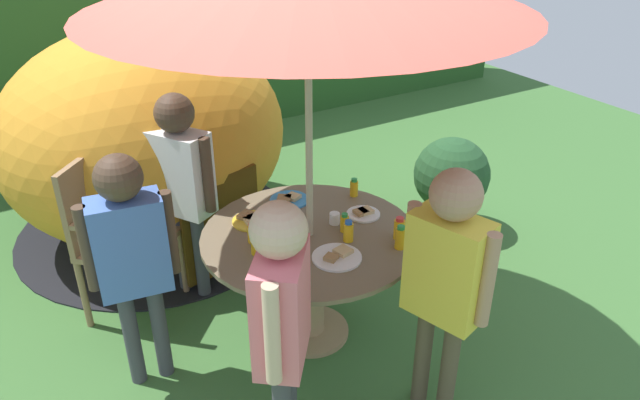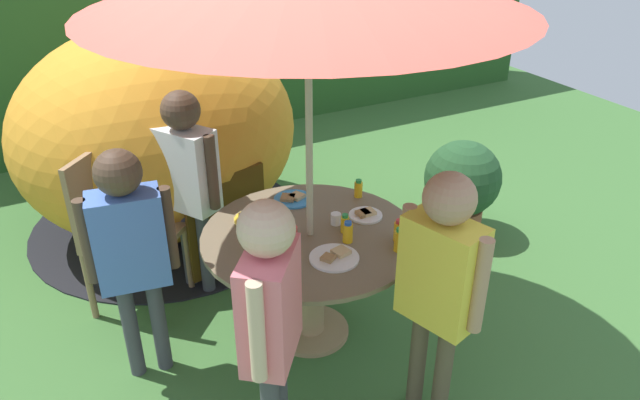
% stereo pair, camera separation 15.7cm
% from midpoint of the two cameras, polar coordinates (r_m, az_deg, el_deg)
% --- Properties ---
extents(ground_plane, '(10.00, 10.00, 0.02)m').
position_cam_midpoint_polar(ground_plane, '(3.64, -2.14, -12.55)').
color(ground_plane, '#3D6B33').
extents(hedge_backdrop, '(9.00, 0.70, 1.85)m').
position_cam_midpoint_polar(hedge_backdrop, '(6.28, -18.68, 13.69)').
color(hedge_backdrop, '#285623').
rests_on(hedge_backdrop, ground_plane).
extents(garden_table, '(1.17, 1.17, 0.68)m').
position_cam_midpoint_polar(garden_table, '(3.32, -2.30, -5.87)').
color(garden_table, tan).
rests_on(garden_table, ground_plane).
extents(wooden_chair, '(0.66, 0.66, 1.00)m').
position_cam_midpoint_polar(wooden_chair, '(3.72, -20.22, -2.61)').
color(wooden_chair, '#93704C').
rests_on(wooden_chair, ground_plane).
extents(dome_tent, '(2.42, 2.42, 1.51)m').
position_cam_midpoint_polar(dome_tent, '(4.46, -17.19, 5.79)').
color(dome_tent, orange).
rests_on(dome_tent, ground_plane).
extents(potted_plant, '(0.55, 0.55, 0.72)m').
position_cam_midpoint_polar(potted_plant, '(4.49, 11.33, 1.84)').
color(potted_plant, brown).
rests_on(potted_plant, ground_plane).
extents(child_in_white_shirt, '(0.34, 0.40, 1.33)m').
position_cam_midpoint_polar(child_in_white_shirt, '(3.61, -14.21, 2.50)').
color(child_in_white_shirt, '#3F3F47').
rests_on(child_in_white_shirt, ground_plane).
extents(child_in_blue_shirt, '(0.44, 0.23, 1.30)m').
position_cam_midpoint_polar(child_in_blue_shirt, '(3.01, -18.97, -4.13)').
color(child_in_blue_shirt, '#3F3F47').
rests_on(child_in_blue_shirt, ground_plane).
extents(child_in_pink_shirt, '(0.36, 0.39, 1.32)m').
position_cam_midpoint_polar(child_in_pink_shirt, '(2.46, -5.53, -10.17)').
color(child_in_pink_shirt, '#3F3F47').
rests_on(child_in_pink_shirt, ground_plane).
extents(child_in_yellow_shirt, '(0.28, 0.43, 1.33)m').
position_cam_midpoint_polar(child_in_yellow_shirt, '(2.71, 10.32, -6.41)').
color(child_in_yellow_shirt, brown).
rests_on(child_in_yellow_shirt, ground_plane).
extents(snack_bowl, '(0.15, 0.15, 0.07)m').
position_cam_midpoint_polar(snack_bowl, '(3.00, -4.91, -5.28)').
color(snack_bowl, white).
rests_on(snack_bowl, garden_table).
extents(plate_near_right, '(0.25, 0.25, 0.03)m').
position_cam_midpoint_polar(plate_near_right, '(3.03, 0.14, -5.40)').
color(plate_near_right, white).
rests_on(plate_near_right, garden_table).
extents(plate_far_right, '(0.23, 0.23, 0.03)m').
position_cam_midpoint_polar(plate_far_right, '(3.55, -4.22, 0.05)').
color(plate_far_right, '#338CD8').
rests_on(plate_far_right, garden_table).
extents(plate_front_edge, '(0.22, 0.22, 0.03)m').
position_cam_midpoint_polar(plate_front_edge, '(3.36, -7.81, -1.88)').
color(plate_front_edge, yellow).
rests_on(plate_front_edge, garden_table).
extents(plate_near_left, '(0.19, 0.19, 0.03)m').
position_cam_midpoint_polar(plate_near_left, '(3.40, 2.80, -1.27)').
color(plate_near_left, white).
rests_on(plate_near_left, garden_table).
extents(juice_bottle_far_left, '(0.05, 0.05, 0.11)m').
position_cam_midpoint_polar(juice_bottle_far_left, '(3.58, 1.99, 1.14)').
color(juice_bottle_far_left, yellow).
rests_on(juice_bottle_far_left, garden_table).
extents(juice_bottle_center_front, '(0.05, 0.05, 0.11)m').
position_cam_midpoint_polar(juice_bottle_center_front, '(3.16, -7.85, -3.18)').
color(juice_bottle_center_front, yellow).
rests_on(juice_bottle_center_front, garden_table).
extents(juice_bottle_center_back, '(0.05, 0.05, 0.13)m').
position_cam_midpoint_polar(juice_bottle_center_back, '(3.09, 6.18, -3.59)').
color(juice_bottle_center_back, yellow).
rests_on(juice_bottle_center_back, garden_table).
extents(juice_bottle_mid_left, '(0.05, 0.05, 0.11)m').
position_cam_midpoint_polar(juice_bottle_mid_left, '(3.22, 0.94, -2.22)').
color(juice_bottle_mid_left, yellow).
rests_on(juice_bottle_mid_left, garden_table).
extents(juice_bottle_mid_right, '(0.06, 0.06, 0.12)m').
position_cam_midpoint_polar(juice_bottle_mid_right, '(3.06, -7.51, -4.13)').
color(juice_bottle_mid_right, yellow).
rests_on(juice_bottle_mid_right, garden_table).
extents(juice_bottle_back_edge, '(0.06, 0.06, 0.12)m').
position_cam_midpoint_polar(juice_bottle_back_edge, '(3.18, 6.11, -2.74)').
color(juice_bottle_back_edge, yellow).
rests_on(juice_bottle_back_edge, garden_table).
extents(juice_bottle_spot_a, '(0.05, 0.05, 0.12)m').
position_cam_midpoint_polar(juice_bottle_spot_a, '(3.14, 1.27, -3.02)').
color(juice_bottle_spot_a, yellow).
rests_on(juice_bottle_spot_a, garden_table).
extents(cup_near, '(0.06, 0.06, 0.07)m').
position_cam_midpoint_polar(cup_near, '(3.16, -4.03, -3.25)').
color(cup_near, '#E04C47').
rests_on(cup_near, garden_table).
extents(cup_far, '(0.06, 0.06, 0.07)m').
position_cam_midpoint_polar(cup_far, '(3.30, 0.02, -1.77)').
color(cup_far, white).
rests_on(cup_far, garden_table).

